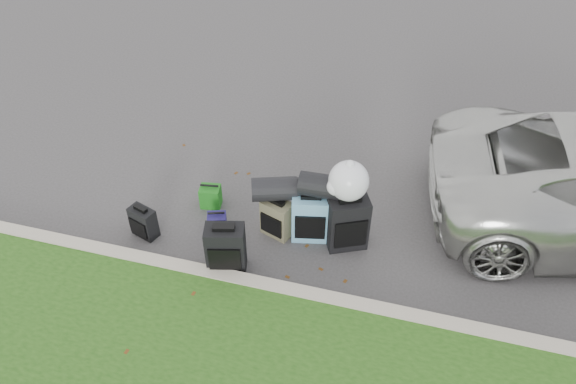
% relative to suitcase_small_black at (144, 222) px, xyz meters
% --- Properties ---
extents(ground, '(120.00, 120.00, 0.00)m').
position_rel_suitcase_small_black_xyz_m(ground, '(1.85, 0.50, -0.22)').
color(ground, '#383535').
rests_on(ground, ground).
extents(curb, '(120.00, 0.18, 0.15)m').
position_rel_suitcase_small_black_xyz_m(curb, '(1.85, -0.50, -0.14)').
color(curb, '#9E937F').
rests_on(curb, ground).
extents(suitcase_small_black, '(0.39, 0.29, 0.43)m').
position_rel_suitcase_small_black_xyz_m(suitcase_small_black, '(0.00, 0.00, 0.00)').
color(suitcase_small_black, black).
rests_on(suitcase_small_black, ground).
extents(suitcase_large_black_left, '(0.52, 0.39, 0.67)m').
position_rel_suitcase_small_black_xyz_m(suitcase_large_black_left, '(1.24, -0.27, 0.12)').
color(suitcase_large_black_left, black).
rests_on(suitcase_large_black_left, ground).
extents(suitcase_olive, '(0.45, 0.36, 0.53)m').
position_rel_suitcase_small_black_xyz_m(suitcase_olive, '(1.67, 0.48, 0.05)').
color(suitcase_olive, '#46432F').
rests_on(suitcase_olive, ground).
extents(suitcase_teal, '(0.52, 0.37, 0.67)m').
position_rel_suitcase_small_black_xyz_m(suitcase_teal, '(2.10, 0.53, 0.12)').
color(suitcase_teal, teal).
rests_on(suitcase_teal, ground).
extents(suitcase_large_black_right, '(0.58, 0.48, 0.75)m').
position_rel_suitcase_small_black_xyz_m(suitcase_large_black_right, '(2.58, 0.52, 0.16)').
color(suitcase_large_black_right, black).
rests_on(suitcase_large_black_right, ground).
extents(tote_green, '(0.31, 0.26, 0.31)m').
position_rel_suitcase_small_black_xyz_m(tote_green, '(0.63, 0.76, -0.06)').
color(tote_green, '#1A6917').
rests_on(tote_green, ground).
extents(tote_navy, '(0.29, 0.26, 0.26)m').
position_rel_suitcase_small_black_xyz_m(tote_navy, '(0.89, 0.33, -0.09)').
color(tote_navy, '#1D164F').
rests_on(tote_navy, ground).
extents(duffel_left, '(0.64, 0.47, 0.31)m').
position_rel_suitcase_small_black_xyz_m(duffel_left, '(1.61, 0.56, 0.47)').
color(duffel_left, black).
rests_on(duffel_left, suitcase_olive).
extents(duffel_right, '(0.56, 0.33, 0.31)m').
position_rel_suitcase_small_black_xyz_m(duffel_right, '(2.20, 0.61, 0.61)').
color(duffel_right, black).
rests_on(duffel_right, suitcase_teal).
extents(trash_bag, '(0.49, 0.49, 0.49)m').
position_rel_suitcase_small_black_xyz_m(trash_bag, '(2.54, 0.59, 0.78)').
color(trash_bag, silver).
rests_on(trash_bag, suitcase_large_black_right).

